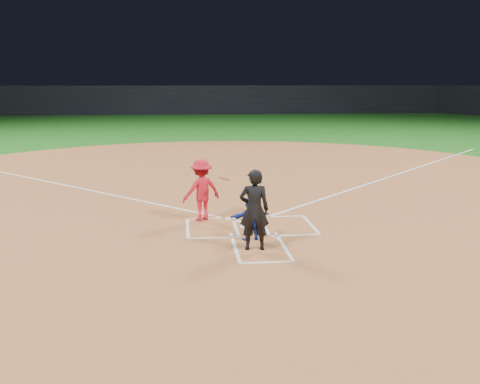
{
  "coord_description": "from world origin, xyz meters",
  "views": [
    {
      "loc": [
        -1.66,
        -13.1,
        3.65
      ],
      "look_at": [
        -0.3,
        -0.4,
        1.0
      ],
      "focal_mm": 40.0,
      "sensor_mm": 36.0,
      "label": 1
    }
  ],
  "objects": [
    {
      "name": "catcher",
      "position": [
        -0.13,
        -1.18,
        0.53
      ],
      "size": [
        1.01,
        0.53,
        1.04
      ],
      "primitive_type": "imported",
      "rotation": [
        0.0,
        0.0,
        3.38
      ],
      "color": "#142AA5",
      "rests_on": "home_plate_dirt"
    },
    {
      "name": "batter_at_plate",
      "position": [
        -1.2,
        0.78,
        0.83
      ],
      "size": [
        1.38,
        1.04,
        1.64
      ],
      "color": "red",
      "rests_on": "home_plate_dirt"
    },
    {
      "name": "stadium_wall_far",
      "position": [
        0.0,
        48.0,
        1.6
      ],
      "size": [
        80.0,
        1.2,
        3.2
      ],
      "primitive_type": "cube",
      "color": "black",
      "rests_on": "ground"
    },
    {
      "name": "home_plate",
      "position": [
        0.0,
        0.0,
        0.02
      ],
      "size": [
        0.6,
        0.6,
        0.02
      ],
      "primitive_type": "cylinder",
      "rotation": [
        0.0,
        0.0,
        3.14
      ],
      "color": "white",
      "rests_on": "home_plate_dirt"
    },
    {
      "name": "ground",
      "position": [
        0.0,
        0.0,
        0.0
      ],
      "size": [
        120.0,
        120.0,
        0.0
      ],
      "primitive_type": "plane",
      "color": "#155415",
      "rests_on": "ground"
    },
    {
      "name": "home_plate_dirt",
      "position": [
        0.0,
        6.0,
        0.01
      ],
      "size": [
        28.0,
        28.0,
        0.01
      ],
      "primitive_type": "cylinder",
      "color": "#975931",
      "rests_on": "ground"
    },
    {
      "name": "umpire",
      "position": [
        -0.15,
        -1.89,
        0.91
      ],
      "size": [
        0.68,
        0.47,
        1.79
      ],
      "primitive_type": "imported",
      "rotation": [
        0.0,
        0.0,
        3.08
      ],
      "color": "black",
      "rests_on": "home_plate_dirt"
    },
    {
      "name": "chalk_markings",
      "position": [
        0.0,
        5.29,
        0.01
      ],
      "size": [
        28.35,
        17.32,
        0.01
      ],
      "color": "white",
      "rests_on": "home_plate_dirt"
    }
  ]
}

